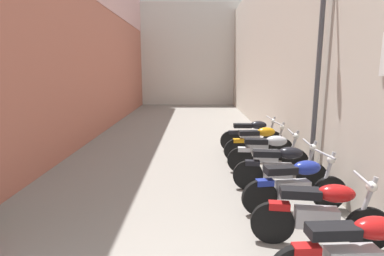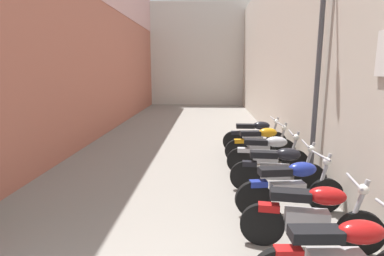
% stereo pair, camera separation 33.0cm
% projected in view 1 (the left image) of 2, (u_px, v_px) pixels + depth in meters
% --- Properties ---
extents(ground_plane, '(35.97, 35.97, 0.00)m').
position_uv_depth(ground_plane, '(180.00, 150.00, 9.28)').
color(ground_plane, gray).
extents(building_left, '(0.45, 19.97, 8.53)m').
position_uv_depth(building_left, '(85.00, 11.00, 10.42)').
color(building_left, '#B76651').
rests_on(building_left, ground).
extents(building_right, '(0.45, 19.97, 6.10)m').
position_uv_depth(building_right, '(277.00, 49.00, 10.65)').
color(building_right, beige).
rests_on(building_right, ground).
extents(building_far_end, '(9.14, 2.00, 6.68)m').
position_uv_depth(building_far_end, '(188.00, 55.00, 21.41)').
color(building_far_end, beige).
rests_on(building_far_end, ground).
extents(motorcycle_second, '(1.85, 0.58, 1.04)m').
position_uv_depth(motorcycle_second, '(357.00, 253.00, 3.26)').
color(motorcycle_second, black).
rests_on(motorcycle_second, ground).
extents(motorcycle_third, '(1.84, 0.58, 1.04)m').
position_uv_depth(motorcycle_third, '(321.00, 212.00, 4.18)').
color(motorcycle_third, black).
rests_on(motorcycle_third, ground).
extents(motorcycle_fourth, '(1.84, 0.58, 1.04)m').
position_uv_depth(motorcycle_fourth, '(296.00, 184.00, 5.20)').
color(motorcycle_fourth, black).
rests_on(motorcycle_fourth, ground).
extents(motorcycle_fifth, '(1.85, 0.58, 1.04)m').
position_uv_depth(motorcycle_fifth, '(281.00, 166.00, 6.13)').
color(motorcycle_fifth, black).
rests_on(motorcycle_fifth, ground).
extents(motorcycle_sixth, '(1.85, 0.58, 1.04)m').
position_uv_depth(motorcycle_sixth, '(268.00, 153.00, 7.15)').
color(motorcycle_sixth, black).
rests_on(motorcycle_sixth, ground).
extents(motorcycle_seventh, '(1.85, 0.58, 1.04)m').
position_uv_depth(motorcycle_seventh, '(259.00, 142.00, 8.13)').
color(motorcycle_seventh, black).
rests_on(motorcycle_seventh, ground).
extents(motorcycle_eighth, '(1.85, 0.58, 1.04)m').
position_uv_depth(motorcycle_eighth, '(252.00, 134.00, 9.11)').
color(motorcycle_eighth, black).
rests_on(motorcycle_eighth, ground).
extents(street_lamp, '(0.79, 0.18, 4.75)m').
position_uv_depth(street_lamp, '(315.00, 50.00, 6.18)').
color(street_lamp, '#47474C').
rests_on(street_lamp, ground).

